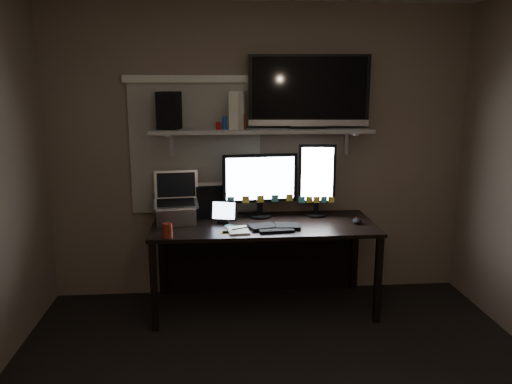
{
  "coord_description": "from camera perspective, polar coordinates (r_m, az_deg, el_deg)",
  "views": [
    {
      "loc": [
        -0.38,
        -2.46,
        1.84
      ],
      "look_at": [
        -0.08,
        1.25,
        1.03
      ],
      "focal_mm": 35.0,
      "sensor_mm": 36.0,
      "label": 1
    }
  ],
  "objects": [
    {
      "name": "keyboard",
      "position": [
        3.93,
        2.19,
        -3.98
      ],
      "size": [
        0.42,
        0.19,
        0.02
      ],
      "primitive_type": "cube",
      "rotation": [
        0.0,
        0.0,
        0.08
      ],
      "color": "black",
      "rests_on": "desk"
    },
    {
      "name": "notepad",
      "position": [
        3.85,
        -2.05,
        -4.4
      ],
      "size": [
        0.18,
        0.23,
        0.01
      ],
      "primitive_type": "cube",
      "rotation": [
        0.0,
        0.0,
        0.1
      ],
      "color": "white",
      "rests_on": "desk"
    },
    {
      "name": "back_wall",
      "position": [
        4.32,
        0.45,
        4.4
      ],
      "size": [
        3.6,
        0.0,
        3.6
      ],
      "primitive_type": "plane",
      "rotation": [
        1.57,
        0.0,
        0.0
      ],
      "color": "#736453",
      "rests_on": "floor"
    },
    {
      "name": "file_sorter",
      "position": [
        4.26,
        -5.38,
        -0.9
      ],
      "size": [
        0.24,
        0.14,
        0.29
      ],
      "primitive_type": "cube",
      "rotation": [
        0.0,
        0.0,
        0.16
      ],
      "color": "black",
      "rests_on": "desk"
    },
    {
      "name": "sticky_notes",
      "position": [
        3.92,
        -1.95,
        -4.17
      ],
      "size": [
        0.33,
        0.26,
        0.0
      ],
      "primitive_type": null,
      "rotation": [
        0.0,
        0.0,
        -0.18
      ],
      "color": "gold",
      "rests_on": "desk"
    },
    {
      "name": "mouse",
      "position": [
        4.14,
        11.5,
        -3.23
      ],
      "size": [
        0.09,
        0.12,
        0.04
      ],
      "primitive_type": "ellipsoid",
      "rotation": [
        0.0,
        0.0,
        -0.12
      ],
      "color": "black",
      "rests_on": "desk"
    },
    {
      "name": "tablet",
      "position": [
        4.05,
        -3.72,
        -2.26
      ],
      "size": [
        0.23,
        0.14,
        0.19
      ],
      "primitive_type": "cube",
      "rotation": [
        0.0,
        0.0,
        -0.25
      ],
      "color": "black",
      "rests_on": "desk"
    },
    {
      "name": "wall_shelf",
      "position": [
        4.12,
        0.67,
        7.04
      ],
      "size": [
        1.8,
        0.35,
        0.03
      ],
      "primitive_type": "cube",
      "color": "#A8A7A3",
      "rests_on": "back_wall"
    },
    {
      "name": "monitor_portrait",
      "position": [
        4.25,
        6.97,
        1.38
      ],
      "size": [
        0.32,
        0.08,
        0.63
      ],
      "primitive_type": "cube",
      "rotation": [
        0.0,
        0.0,
        -0.08
      ],
      "color": "black",
      "rests_on": "desk"
    },
    {
      "name": "speaker",
      "position": [
        4.13,
        -9.91,
        9.16
      ],
      "size": [
        0.2,
        0.23,
        0.3
      ],
      "primitive_type": "cube",
      "rotation": [
        0.0,
        0.0,
        -0.18
      ],
      "color": "black",
      "rests_on": "wall_shelf"
    },
    {
      "name": "cup",
      "position": [
        3.74,
        -10.09,
        -4.34
      ],
      "size": [
        0.09,
        0.09,
        0.11
      ],
      "primitive_type": "cylinder",
      "rotation": [
        0.0,
        0.0,
        0.29
      ],
      "color": "maroon",
      "rests_on": "desk"
    },
    {
      "name": "monitor_landscape",
      "position": [
        4.2,
        0.46,
        0.83
      ],
      "size": [
        0.64,
        0.13,
        0.56
      ],
      "primitive_type": "cube",
      "rotation": [
        0.0,
        0.0,
        0.11
      ],
      "color": "black",
      "rests_on": "desk"
    },
    {
      "name": "bottles",
      "position": [
        4.05,
        -2.91,
        8.22
      ],
      "size": [
        0.24,
        0.06,
        0.15
      ],
      "primitive_type": null,
      "rotation": [
        0.0,
        0.0,
        -0.03
      ],
      "color": "#A50F0C",
      "rests_on": "wall_shelf"
    },
    {
      "name": "laptop",
      "position": [
        4.08,
        -9.18,
        -0.76
      ],
      "size": [
        0.39,
        0.33,
        0.4
      ],
      "primitive_type": "cube",
      "rotation": [
        0.0,
        0.0,
        0.1
      ],
      "color": "#BABBBF",
      "rests_on": "desk"
    },
    {
      "name": "window_blinds",
      "position": [
        4.28,
        -6.92,
        4.92
      ],
      "size": [
        1.1,
        0.02,
        1.1
      ],
      "primitive_type": "cube",
      "color": "beige",
      "rests_on": "back_wall"
    },
    {
      "name": "desk",
      "position": [
        4.22,
        0.74,
        -5.47
      ],
      "size": [
        1.8,
        0.75,
        0.73
      ],
      "color": "black",
      "rests_on": "floor"
    },
    {
      "name": "tv",
      "position": [
        4.19,
        6.05,
        11.33
      ],
      "size": [
        1.0,
        0.27,
        0.59
      ],
      "primitive_type": "cube",
      "rotation": [
        0.0,
        0.0,
        -0.09
      ],
      "color": "black",
      "rests_on": "wall_shelf"
    },
    {
      "name": "game_console",
      "position": [
        4.12,
        -2.09,
        9.33
      ],
      "size": [
        0.15,
        0.26,
        0.3
      ],
      "primitive_type": "cube",
      "rotation": [
        0.0,
        0.0,
        -0.33
      ],
      "color": "silver",
      "rests_on": "wall_shelf"
    }
  ]
}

